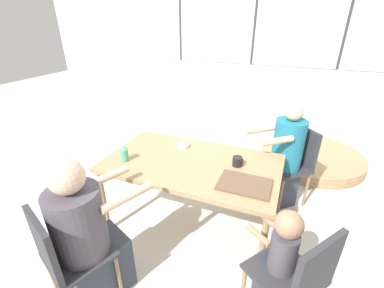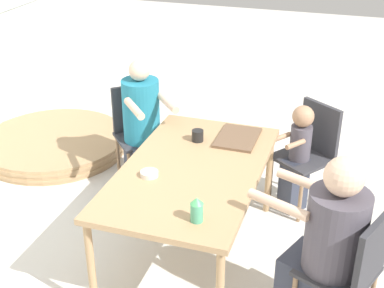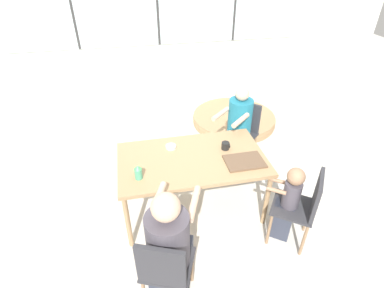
{
  "view_description": "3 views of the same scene",
  "coord_description": "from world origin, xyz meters",
  "px_view_note": "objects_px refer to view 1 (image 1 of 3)",
  "views": [
    {
      "loc": [
        0.77,
        -1.89,
        1.92
      ],
      "look_at": [
        0.0,
        0.0,
        0.91
      ],
      "focal_mm": 24.0,
      "sensor_mm": 36.0,
      "label": 1
    },
    {
      "loc": [
        -3.0,
        -0.98,
        2.52
      ],
      "look_at": [
        0.0,
        0.0,
        0.91
      ],
      "focal_mm": 50.0,
      "sensor_mm": 36.0,
      "label": 2
    },
    {
      "loc": [
        -0.54,
        -2.53,
        2.66
      ],
      "look_at": [
        0.0,
        0.0,
        0.91
      ],
      "focal_mm": 28.0,
      "sensor_mm": 36.0,
      "label": 3
    }
  ],
  "objects_px": {
    "chair_for_woman_green_shirt": "(64,254)",
    "sippy_cup": "(124,153)",
    "chair_for_man_blue_shirt": "(295,159)",
    "coffee_mug": "(238,161)",
    "bowl_white_shallow": "(183,146)",
    "folded_table_stack": "(311,157)",
    "person_man_blue_shirt": "(282,162)",
    "person_toddler": "(277,266)",
    "chair_for_toddler": "(298,276)",
    "person_woman_green_shirt": "(88,240)"
  },
  "relations": [
    {
      "from": "coffee_mug",
      "to": "person_toddler",
      "type": "bearing_deg",
      "value": -57.17
    },
    {
      "from": "chair_for_toddler",
      "to": "person_toddler",
      "type": "bearing_deg",
      "value": 90.0
    },
    {
      "from": "person_woman_green_shirt",
      "to": "person_toddler",
      "type": "height_order",
      "value": "person_woman_green_shirt"
    },
    {
      "from": "chair_for_man_blue_shirt",
      "to": "person_woman_green_shirt",
      "type": "height_order",
      "value": "person_woman_green_shirt"
    },
    {
      "from": "sippy_cup",
      "to": "person_toddler",
      "type": "bearing_deg",
      "value": -15.29
    },
    {
      "from": "chair_for_woman_green_shirt",
      "to": "bowl_white_shallow",
      "type": "bearing_deg",
      "value": 101.27
    },
    {
      "from": "chair_for_man_blue_shirt",
      "to": "chair_for_toddler",
      "type": "distance_m",
      "value": 1.5
    },
    {
      "from": "person_man_blue_shirt",
      "to": "sippy_cup",
      "type": "xyz_separation_m",
      "value": [
        -1.35,
        -0.91,
        0.28
      ]
    },
    {
      "from": "sippy_cup",
      "to": "bowl_white_shallow",
      "type": "relative_size",
      "value": 1.31
    },
    {
      "from": "person_woman_green_shirt",
      "to": "chair_for_toddler",
      "type": "bearing_deg",
      "value": 32.87
    },
    {
      "from": "chair_for_man_blue_shirt",
      "to": "person_man_blue_shirt",
      "type": "bearing_deg",
      "value": 90.0
    },
    {
      "from": "person_toddler",
      "to": "sippy_cup",
      "type": "bearing_deg",
      "value": 110.34
    },
    {
      "from": "chair_for_man_blue_shirt",
      "to": "chair_for_toddler",
      "type": "height_order",
      "value": "same"
    },
    {
      "from": "chair_for_woman_green_shirt",
      "to": "sippy_cup",
      "type": "height_order",
      "value": "sippy_cup"
    },
    {
      "from": "chair_for_toddler",
      "to": "coffee_mug",
      "type": "xyz_separation_m",
      "value": [
        -0.57,
        0.79,
        0.25
      ]
    },
    {
      "from": "person_man_blue_shirt",
      "to": "chair_for_man_blue_shirt",
      "type": "bearing_deg",
      "value": -90.0
    },
    {
      "from": "chair_for_man_blue_shirt",
      "to": "person_woman_green_shirt",
      "type": "xyz_separation_m",
      "value": [
        -1.29,
        -1.76,
        -0.0
      ]
    },
    {
      "from": "folded_table_stack",
      "to": "chair_for_woman_green_shirt",
      "type": "bearing_deg",
      "value": -118.47
    },
    {
      "from": "person_man_blue_shirt",
      "to": "coffee_mug",
      "type": "relative_size",
      "value": 12.53
    },
    {
      "from": "chair_for_toddler",
      "to": "sippy_cup",
      "type": "distance_m",
      "value": 1.65
    },
    {
      "from": "person_woman_green_shirt",
      "to": "folded_table_stack",
      "type": "xyz_separation_m",
      "value": [
        1.54,
        2.8,
        -0.45
      ]
    },
    {
      "from": "chair_for_man_blue_shirt",
      "to": "coffee_mug",
      "type": "xyz_separation_m",
      "value": [
        -0.49,
        -0.71,
        0.25
      ]
    },
    {
      "from": "person_toddler",
      "to": "sippy_cup",
      "type": "relative_size",
      "value": 5.87
    },
    {
      "from": "sippy_cup",
      "to": "folded_table_stack",
      "type": "xyz_separation_m",
      "value": [
        1.73,
        2.06,
        -0.74
      ]
    },
    {
      "from": "person_toddler",
      "to": "folded_table_stack",
      "type": "bearing_deg",
      "value": 28.81
    },
    {
      "from": "coffee_mug",
      "to": "chair_for_toddler",
      "type": "bearing_deg",
      "value": -53.89
    },
    {
      "from": "chair_for_toddler",
      "to": "person_woman_green_shirt",
      "type": "relative_size",
      "value": 0.74
    },
    {
      "from": "person_woman_green_shirt",
      "to": "person_man_blue_shirt",
      "type": "distance_m",
      "value": 2.02
    },
    {
      "from": "person_woman_green_shirt",
      "to": "folded_table_stack",
      "type": "bearing_deg",
      "value": 83.49
    },
    {
      "from": "chair_for_man_blue_shirt",
      "to": "person_toddler",
      "type": "height_order",
      "value": "person_toddler"
    },
    {
      "from": "sippy_cup",
      "to": "chair_for_man_blue_shirt",
      "type": "bearing_deg",
      "value": 34.68
    },
    {
      "from": "chair_for_woman_green_shirt",
      "to": "chair_for_man_blue_shirt",
      "type": "xyz_separation_m",
      "value": [
        1.35,
        1.91,
        0.0
      ]
    },
    {
      "from": "person_woman_green_shirt",
      "to": "chair_for_man_blue_shirt",
      "type": "bearing_deg",
      "value": 76.07
    },
    {
      "from": "chair_for_toddler",
      "to": "coffee_mug",
      "type": "height_order",
      "value": "chair_for_toddler"
    },
    {
      "from": "person_man_blue_shirt",
      "to": "person_toddler",
      "type": "distance_m",
      "value": 1.31
    },
    {
      "from": "person_man_blue_shirt",
      "to": "coffee_mug",
      "type": "bearing_deg",
      "value": 106.69
    },
    {
      "from": "coffee_mug",
      "to": "folded_table_stack",
      "type": "height_order",
      "value": "coffee_mug"
    },
    {
      "from": "chair_for_man_blue_shirt",
      "to": "folded_table_stack",
      "type": "bearing_deg",
      "value": -55.42
    },
    {
      "from": "folded_table_stack",
      "to": "chair_for_toddler",
      "type": "bearing_deg",
      "value": -93.83
    },
    {
      "from": "chair_for_toddler",
      "to": "bowl_white_shallow",
      "type": "relative_size",
      "value": 7.39
    },
    {
      "from": "person_toddler",
      "to": "coffee_mug",
      "type": "height_order",
      "value": "person_toddler"
    },
    {
      "from": "chair_for_toddler",
      "to": "person_woman_green_shirt",
      "type": "distance_m",
      "value": 1.39
    },
    {
      "from": "bowl_white_shallow",
      "to": "folded_table_stack",
      "type": "xyz_separation_m",
      "value": [
        1.34,
        1.61,
        -0.68
      ]
    },
    {
      "from": "sippy_cup",
      "to": "bowl_white_shallow",
      "type": "bearing_deg",
      "value": 49.45
    },
    {
      "from": "chair_for_toddler",
      "to": "person_man_blue_shirt",
      "type": "relative_size",
      "value": 0.75
    },
    {
      "from": "chair_for_toddler",
      "to": "person_toddler",
      "type": "relative_size",
      "value": 0.96
    },
    {
      "from": "person_woman_green_shirt",
      "to": "person_toddler",
      "type": "bearing_deg",
      "value": 37.74
    },
    {
      "from": "chair_for_man_blue_shirt",
      "to": "folded_table_stack",
      "type": "xyz_separation_m",
      "value": [
        0.25,
        1.04,
        -0.46
      ]
    },
    {
      "from": "bowl_white_shallow",
      "to": "folded_table_stack",
      "type": "distance_m",
      "value": 2.2
    },
    {
      "from": "person_toddler",
      "to": "coffee_mug",
      "type": "relative_size",
      "value": 9.8
    }
  ]
}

